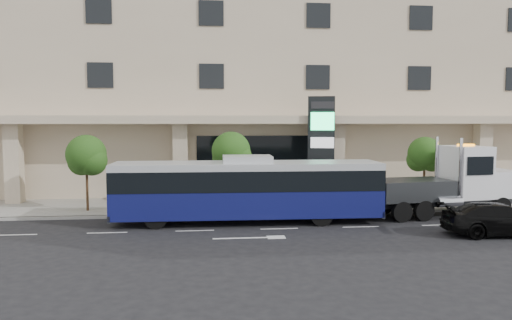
{
  "coord_description": "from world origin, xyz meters",
  "views": [
    {
      "loc": [
        -3.58,
        -24.66,
        5.16
      ],
      "look_at": [
        -0.74,
        2.0,
        3.02
      ],
      "focal_mm": 35.0,
      "sensor_mm": 36.0,
      "label": 1
    }
  ],
  "objects_px": {
    "tow_truck": "(451,183)",
    "signage_pylon": "(321,149)",
    "city_bus": "(247,189)",
    "black_sedan": "(499,219)"
  },
  "relations": [
    {
      "from": "tow_truck",
      "to": "signage_pylon",
      "type": "distance_m",
      "value": 7.72
    },
    {
      "from": "tow_truck",
      "to": "signage_pylon",
      "type": "height_order",
      "value": "signage_pylon"
    },
    {
      "from": "city_bus",
      "to": "tow_truck",
      "type": "height_order",
      "value": "tow_truck"
    },
    {
      "from": "tow_truck",
      "to": "black_sedan",
      "type": "relative_size",
      "value": 1.87
    },
    {
      "from": "city_bus",
      "to": "tow_truck",
      "type": "relative_size",
      "value": 1.43
    },
    {
      "from": "city_bus",
      "to": "black_sedan",
      "type": "relative_size",
      "value": 2.67
    },
    {
      "from": "black_sedan",
      "to": "signage_pylon",
      "type": "bearing_deg",
      "value": 38.57
    },
    {
      "from": "black_sedan",
      "to": "tow_truck",
      "type": "bearing_deg",
      "value": 2.94
    },
    {
      "from": "city_bus",
      "to": "black_sedan",
      "type": "height_order",
      "value": "city_bus"
    },
    {
      "from": "black_sedan",
      "to": "city_bus",
      "type": "bearing_deg",
      "value": 74.68
    }
  ]
}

